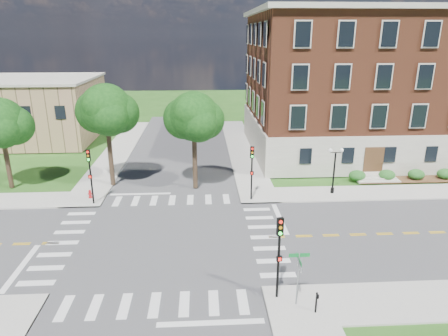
{
  "coord_description": "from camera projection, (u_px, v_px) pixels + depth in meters",
  "views": [
    {
      "loc": [
        2.72,
        -25.49,
        13.92
      ],
      "look_at": [
        4.54,
        6.38,
        3.2
      ],
      "focal_mm": 32.0,
      "sensor_mm": 36.0,
      "label": 1
    }
  ],
  "objects": [
    {
      "name": "fire_hydrant",
      "position": [
        90.0,
        194.0,
        35.34
      ],
      "size": [
        0.35,
        0.35,
        0.75
      ],
      "color": "#A80C11",
      "rests_on": "ground"
    },
    {
      "name": "road_ns",
      "position": [
        166.0,
        240.0,
        28.4
      ],
      "size": [
        12.0,
        90.0,
        0.01
      ],
      "primitive_type": "cube",
      "color": "#3D3D3F",
      "rests_on": "ground"
    },
    {
      "name": "secondary_building",
      "position": [
        19.0,
        109.0,
        54.24
      ],
      "size": [
        20.4,
        15.4,
        8.3
      ],
      "color": "#987E54",
      "rests_on": "ground"
    },
    {
      "name": "shrub_row",
      "position": [
        444.0,
        180.0,
        40.1
      ],
      "size": [
        18.0,
        2.0,
        1.3
      ],
      "primitive_type": null,
      "color": "#184919",
      "rests_on": "ground"
    },
    {
      "name": "tree_c",
      "position": [
        106.0,
        110.0,
        36.29
      ],
      "size": [
        4.71,
        4.71,
        9.66
      ],
      "color": "black",
      "rests_on": "ground"
    },
    {
      "name": "traffic_signal_nw",
      "position": [
        90.0,
        170.0,
        33.32
      ],
      "size": [
        0.33,
        0.37,
        4.8
      ],
      "color": "black",
      "rests_on": "ground"
    },
    {
      "name": "stop_bar_east",
      "position": [
        280.0,
        219.0,
        31.72
      ],
      "size": [
        0.4,
        5.5,
        0.0
      ],
      "primitive_type": "cube",
      "color": "silver",
      "rests_on": "ground"
    },
    {
      "name": "road_ew",
      "position": [
        166.0,
        240.0,
        28.41
      ],
      "size": [
        90.0,
        12.0,
        0.01
      ],
      "primitive_type": "cube",
      "color": "#3D3D3F",
      "rests_on": "ground"
    },
    {
      "name": "sidewalk_ne",
      "position": [
        318.0,
        167.0,
        43.77
      ],
      "size": [
        34.0,
        34.0,
        0.12
      ],
      "color": "#9E9B93",
      "rests_on": "ground"
    },
    {
      "name": "push_button_post",
      "position": [
        316.0,
        302.0,
        20.63
      ],
      "size": [
        0.14,
        0.21,
        1.2
      ],
      "color": "black",
      "rests_on": "ground"
    },
    {
      "name": "traffic_signal_se",
      "position": [
        279.0,
        248.0,
        21.12
      ],
      "size": [
        0.37,
        0.43,
        4.8
      ],
      "color": "black",
      "rests_on": "ground"
    },
    {
      "name": "tree_d",
      "position": [
        194.0,
        117.0,
        35.67
      ],
      "size": [
        4.47,
        4.47,
        9.08
      ],
      "color": "black",
      "rests_on": "ground"
    },
    {
      "name": "street_sign_pole",
      "position": [
        299.0,
        269.0,
        20.79
      ],
      "size": [
        1.1,
        1.1,
        3.1
      ],
      "color": "gray",
      "rests_on": "ground"
    },
    {
      "name": "traffic_signal_ne",
      "position": [
        252.0,
        166.0,
        34.19
      ],
      "size": [
        0.38,
        0.45,
        4.8
      ],
      "color": "black",
      "rests_on": "ground"
    },
    {
      "name": "main_building",
      "position": [
        378.0,
        83.0,
        47.87
      ],
      "size": [
        30.6,
        22.4,
        16.5
      ],
      "color": "#A49E91",
      "rests_on": "ground"
    },
    {
      "name": "ground",
      "position": [
        166.0,
        240.0,
        28.41
      ],
      "size": [
        160.0,
        160.0,
        0.0
      ],
      "primitive_type": "plane",
      "color": "#224D15",
      "rests_on": "ground"
    },
    {
      "name": "sidewalk_nw",
      "position": [
        31.0,
        173.0,
        42.1
      ],
      "size": [
        34.0,
        34.0,
        0.12
      ],
      "color": "#9E9B93",
      "rests_on": "ground"
    },
    {
      "name": "twin_lamp_west",
      "position": [
        334.0,
        168.0,
        35.81
      ],
      "size": [
        1.36,
        0.36,
        4.23
      ],
      "color": "black",
      "rests_on": "ground"
    },
    {
      "name": "crosswalk_east",
      "position": [
        266.0,
        237.0,
        28.8
      ],
      "size": [
        2.2,
        10.2,
        0.02
      ],
      "primitive_type": null,
      "color": "silver",
      "rests_on": "ground"
    },
    {
      "name": "tree_b",
      "position": [
        0.0,
        123.0,
        35.94
      ],
      "size": [
        4.47,
        4.47,
        8.49
      ],
      "color": "black",
      "rests_on": "ground"
    }
  ]
}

